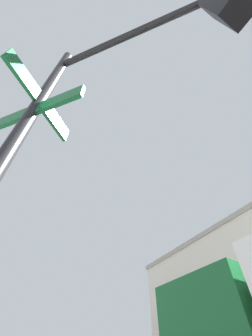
# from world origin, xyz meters

# --- Properties ---
(traffic_signal_near) EXTENTS (2.29, 1.87, 5.02)m
(traffic_signal_near) POSITION_xyz_m (-6.52, -6.57, 3.50)
(traffic_signal_near) COLOR black
(traffic_signal_near) RESTS_ON ground_plane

